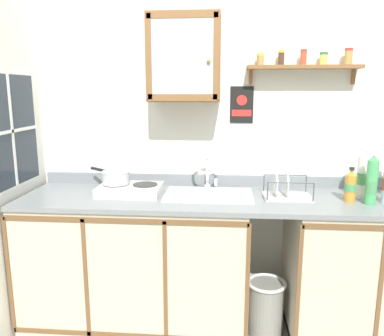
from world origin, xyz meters
TOP-DOWN VIEW (x-y plane):
  - back_wall at (0.00, 0.70)m, footprint 3.34×0.07m
  - lower_cabinet_run at (-0.61, 0.36)m, footprint 1.50×0.64m
  - lower_cabinet_run_right at (0.89, 0.36)m, footprint 0.95×0.64m
  - countertop at (0.00, 0.36)m, footprint 2.70×0.66m
  - backsplash at (0.00, 0.66)m, footprint 2.70×0.02m
  - sink at (-0.12, 0.39)m, footprint 0.58×0.42m
  - hot_plate_stove at (-0.65, 0.37)m, footprint 0.42×0.29m
  - saucepan at (-0.75, 0.40)m, footprint 0.33×0.28m
  - bottle_opaque_white_2 at (0.88, 0.42)m, footprint 0.09×0.09m
  - bottle_soda_green_3 at (0.87, 0.26)m, footprint 0.07×0.07m
  - bottle_juice_amber_5 at (0.77, 0.32)m, footprint 0.07×0.07m
  - dish_rack at (0.38, 0.37)m, footprint 0.31×0.24m
  - wall_cabinet at (-0.29, 0.53)m, footprint 0.47×0.30m
  - spice_shelf at (0.50, 0.61)m, footprint 0.74×0.14m
  - warning_sign at (0.10, 0.67)m, footprint 0.16×0.01m
  - window at (-1.37, 0.23)m, footprint 0.03×0.65m
  - trash_bin at (0.28, 0.32)m, footprint 0.26×0.26m

SIDE VIEW (x-z plane):
  - trash_bin at x=0.28m, z-range 0.01..0.39m
  - lower_cabinet_run at x=-0.61m, z-range 0.00..0.93m
  - lower_cabinet_run_right at x=0.89m, z-range 0.00..0.93m
  - sink at x=-0.12m, z-range 0.72..1.15m
  - countertop at x=0.00m, z-range 0.93..0.96m
  - hot_plate_stove at x=-0.65m, z-range 0.96..1.02m
  - dish_rack at x=0.38m, z-range 0.91..1.07m
  - backsplash at x=0.00m, z-range 0.96..1.04m
  - bottle_juice_amber_5 at x=0.77m, z-range 0.95..1.17m
  - saucepan at x=-0.75m, z-range 1.03..1.11m
  - bottle_soda_green_3 at x=0.87m, z-range 0.94..1.26m
  - bottle_opaque_white_2 at x=0.88m, z-range 0.94..1.27m
  - back_wall at x=0.00m, z-range 0.01..2.57m
  - window at x=-1.37m, z-range 1.02..1.76m
  - warning_sign at x=0.10m, z-range 1.41..1.67m
  - spice_shelf at x=0.50m, z-range 1.69..1.92m
  - wall_cabinet at x=-0.29m, z-range 1.57..2.13m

